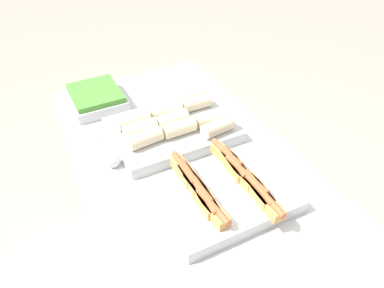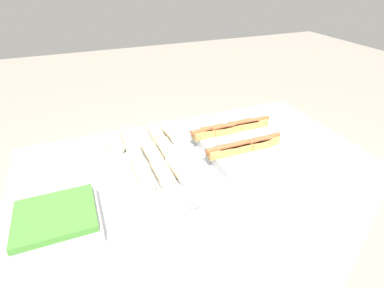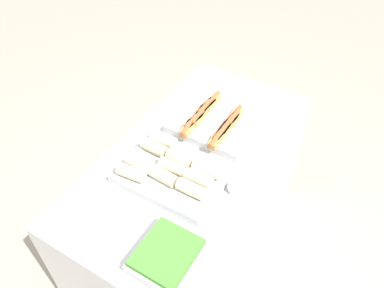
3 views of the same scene
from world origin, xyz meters
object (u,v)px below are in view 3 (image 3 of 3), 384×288
Objects in this scene: serving_spoon_near at (231,189)px; tray_side_front at (167,256)px; tray_wraps at (172,171)px; tray_hotdogs at (213,124)px.

tray_side_front is at bearing 171.46° from serving_spoon_near.
tray_wraps is at bearing 102.35° from serving_spoon_near.
tray_wraps reaches higher than tray_hotdogs.
tray_wraps reaches higher than tray_side_front.
tray_wraps is at bearing 30.55° from tray_side_front.
serving_spoon_near is at bearing -140.78° from tray_hotdogs.
tray_hotdogs is at bearing 15.52° from tray_side_front.
tray_hotdogs is 0.90× the size of tray_wraps.
tray_wraps is 0.44m from tray_side_front.
tray_wraps is at bearing 179.56° from tray_hotdogs.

